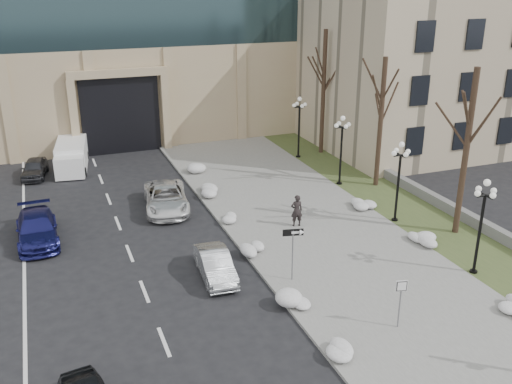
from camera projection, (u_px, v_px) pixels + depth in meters
sidewalk at (307, 223)px, 32.24m from camera, size 9.00×40.00×0.12m
curb at (232, 235)px, 30.73m from camera, size 0.30×40.00×0.14m
grass_strip at (404, 208)px, 34.43m from camera, size 4.00×40.00×0.10m
stone_wall at (413, 188)px, 36.74m from camera, size 0.50×30.00×0.70m
classical_building at (434, 65)px, 48.52m from camera, size 22.00×18.12×12.00m
car_b at (215, 265)px, 26.41m from camera, size 1.61×3.96×1.28m
car_c at (37, 229)px, 29.96m from camera, size 2.13×5.05×1.46m
car_d at (166, 198)px, 34.05m from camera, size 3.22×5.64×1.48m
car_e at (34, 168)px, 39.59m from camera, size 2.11×3.93×1.27m
pedestrian at (297, 211)px, 31.48m from camera, size 0.72×0.53×1.83m
box_truck at (72, 156)px, 41.28m from camera, size 2.74×6.04×1.85m
one_way_sign at (297, 238)px, 25.48m from camera, size 0.98×0.40×2.65m
keep_sign at (401, 294)px, 22.13m from camera, size 0.47×0.16×2.21m
snow_clump_b at (344, 354)px, 20.75m from camera, size 1.10×1.60×0.36m
snow_clump_c at (294, 298)px, 24.32m from camera, size 1.10×1.60×0.36m
snow_clump_d at (253, 250)px, 28.56m from camera, size 1.10×1.60×0.36m
snow_clump_e at (231, 218)px, 32.37m from camera, size 1.10×1.60×0.36m
snow_clump_f at (206, 193)px, 36.12m from camera, size 1.10×1.60×0.36m
snow_clump_g at (191, 169)px, 40.43m from camera, size 1.10×1.60×0.36m
snow_clump_i at (419, 239)px, 29.76m from camera, size 1.10×1.60×0.36m
snow_clump_j at (362, 205)px, 34.24m from camera, size 1.10×1.60×0.36m
lamppost_a at (482, 214)px, 25.81m from camera, size 1.18×1.18×4.76m
lamppost_b at (399, 171)px, 31.47m from camera, size 1.18×1.18×4.76m
lamppost_c at (342, 141)px, 37.14m from camera, size 1.18×1.18×4.76m
lamppost_d at (299, 119)px, 42.80m from camera, size 1.18×1.18×4.76m
tree_near at (469, 130)px, 29.05m from camera, size 3.20×3.20×9.00m
tree_mid at (382, 105)px, 36.14m from camera, size 3.20×3.20×8.50m
tree_far at (324, 75)px, 42.88m from camera, size 3.20×3.20×9.50m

